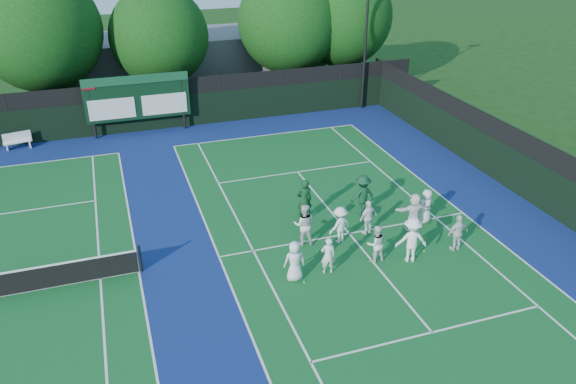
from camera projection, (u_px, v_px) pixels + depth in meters
name	position (u px, v px, depth m)	size (l,w,h in m)	color
ground	(359.00, 246.00, 22.37)	(120.00, 120.00, 0.00)	#14360E
court_apron	(206.00, 259.00, 21.51)	(34.00, 32.00, 0.01)	navy
near_court	(349.00, 233.00, 23.21)	(11.05, 23.85, 0.01)	#115421
back_fence	(156.00, 108.00, 33.57)	(34.00, 0.08, 3.00)	black
divider_fence_right	(534.00, 175.00, 25.16)	(0.08, 32.00, 3.00)	black
scoreboard	(137.00, 98.00, 32.56)	(6.00, 0.21, 3.55)	black
clubhouse	(197.00, 61.00, 41.18)	(18.00, 6.00, 4.00)	slate
light_pole_right	(367.00, 11.00, 34.92)	(1.20, 0.30, 10.12)	black
bench	(17.00, 140.00, 31.22)	(1.53, 0.72, 0.94)	white
tree_b	(43.00, 33.00, 33.11)	(7.25, 7.25, 9.25)	black
tree_c	(162.00, 38.00, 35.41)	(6.19, 6.19, 7.95)	black
tree_d	(290.00, 24.00, 37.69)	(6.83, 6.83, 8.66)	black
tree_e	(344.00, 19.00, 38.74)	(6.83, 6.83, 8.80)	black
tennis_ball_0	(304.00, 282.00, 20.16)	(0.07, 0.07, 0.07)	#C0CD18
tennis_ball_1	(348.00, 213.00, 24.71)	(0.07, 0.07, 0.07)	#C0CD18
tennis_ball_2	(424.00, 251.00, 21.98)	(0.07, 0.07, 0.07)	#C0CD18
tennis_ball_4	(345.00, 219.00, 24.23)	(0.07, 0.07, 0.07)	#C0CD18
tennis_ball_5	(415.00, 240.00, 22.70)	(0.07, 0.07, 0.07)	#C0CD18
player_front_0	(294.00, 261.00, 20.02)	(0.77, 0.50, 1.57)	white
player_front_1	(328.00, 256.00, 20.42)	(0.54, 0.35, 1.48)	white
player_front_2	(376.00, 244.00, 21.11)	(0.74, 0.58, 1.52)	white
player_front_3	(412.00, 240.00, 21.05)	(1.19, 0.68, 1.84)	white
player_front_4	(458.00, 233.00, 21.79)	(0.90, 0.38, 1.54)	silver
player_back_0	(304.00, 224.00, 22.16)	(0.85, 0.66, 1.75)	silver
player_back_1	(340.00, 225.00, 22.32)	(1.00, 0.58, 1.56)	white
player_back_2	(368.00, 217.00, 22.91)	(0.89, 0.37, 1.51)	white
player_back_3	(414.00, 212.00, 23.16)	(1.54, 0.49, 1.66)	white
player_back_4	(426.00, 206.00, 23.75)	(0.75, 0.49, 1.53)	silver
coach_left	(304.00, 200.00, 23.84)	(0.69, 0.46, 1.90)	#0F3A1C
coach_right	(362.00, 195.00, 24.28)	(1.20, 0.69, 1.86)	#103B22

